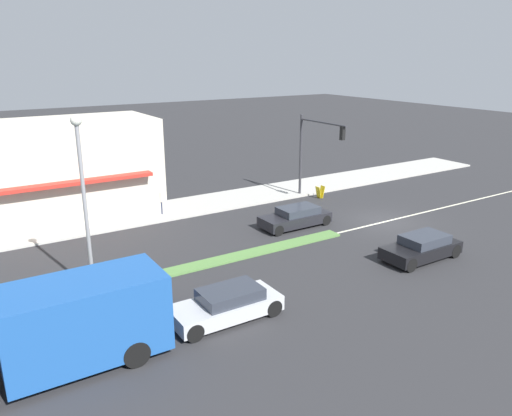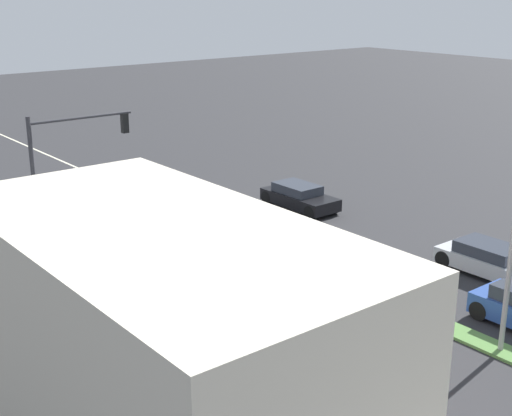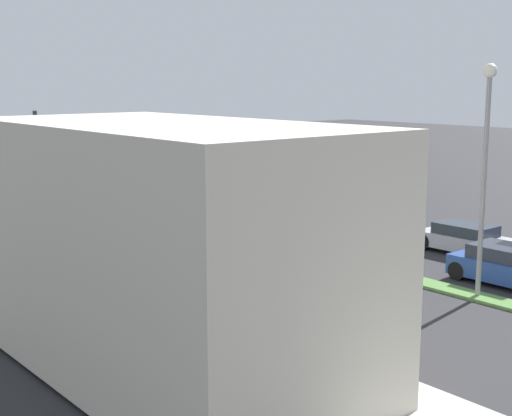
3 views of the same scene
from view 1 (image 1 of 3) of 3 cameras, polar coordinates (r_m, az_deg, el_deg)
name	(u,v)px [view 1 (image 1 of 3)]	position (r m, az deg, el deg)	size (l,w,h in m)	color
ground_plane	(80,295)	(22.49, -19.48, -9.36)	(160.00, 160.00, 0.00)	#2B2B2D
sidewalk_right	(31,233)	(30.68, -24.33, -2.67)	(4.00, 73.00, 0.12)	#B2AFA8
lane_marking_center	(385,222)	(31.10, 14.57, -1.50)	(0.16, 60.00, 0.01)	beige
building_corner_store	(64,170)	(32.07, -21.04, 4.12)	(6.12, 10.65, 5.88)	beige
traffic_signal_main	(314,144)	(33.99, 6.64, 7.29)	(4.59, 0.34, 5.60)	#333338
street_lamp	(83,183)	(21.00, -19.21, 2.72)	(0.44, 0.44, 7.37)	gray
pedestrian	(161,201)	(31.47, -10.84, 0.84)	(0.34, 0.34, 1.64)	#282D42
warning_aframe_sign	(320,192)	(35.22, 7.33, 1.82)	(0.45, 0.53, 0.84)	yellow
delivery_truck	(55,330)	(17.17, -21.95, -12.76)	(2.44, 7.50, 2.87)	silver
suv_black	(422,247)	(25.85, 18.41, -4.30)	(1.78, 4.10, 1.22)	black
sedan_silver	(227,305)	(19.27, -3.36, -10.96)	(1.77, 4.23, 1.22)	#B7BABF
coupe_blue	(115,297)	(20.46, -15.80, -9.72)	(1.88, 3.81, 1.34)	#284793
sedan_dark	(296,217)	(29.19, 4.56, -1.04)	(1.74, 4.21, 1.17)	black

